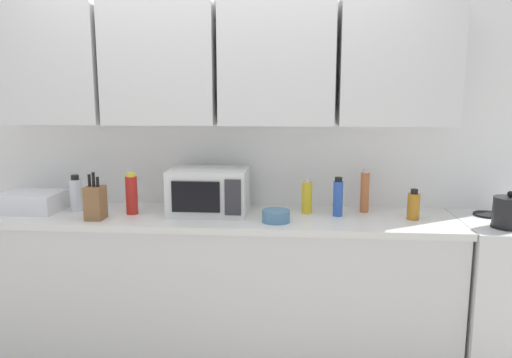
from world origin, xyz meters
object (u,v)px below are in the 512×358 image
Objects in this scene: microwave at (209,191)px; knife_block at (95,202)px; bottle_amber_vinegar at (414,206)px; bottle_clear_tall at (76,194)px; dish_rack at (30,202)px; bottle_blue_cleaner at (338,198)px; kettle at (509,211)px; bottle_red_sauce at (132,194)px; bottle_yellow_mustard at (307,197)px; bottle_spice_jar at (365,192)px; bowl_ceramic_small at (276,216)px.

microwave is 0.68m from knife_block.
knife_block is (-0.65, -0.21, -0.04)m from microwave.
knife_block is at bearing -175.38° from bottle_amber_vinegar.
microwave is 2.07× the size of bottle_clear_tall.
bottle_blue_cleaner is (1.95, 0.03, 0.06)m from dish_rack.
kettle is 2.59m from bottle_clear_tall.
knife_block is 1.10× the size of bottle_red_sauce.
bottle_red_sauce is 1.12× the size of bottle_clear_tall.
bottle_clear_tall is (-2.59, 0.19, 0.01)m from kettle.
microwave reaches higher than bottle_yellow_mustard.
bottle_red_sauce is at bearing -177.51° from bottle_blue_cleaner.
kettle is 0.82× the size of bottle_blue_cleaner.
kettle reaches higher than dish_rack.
bottle_blue_cleaner is (-0.18, -0.12, -0.02)m from bottle_spice_jar.
microwave reaches higher than kettle.
microwave reaches higher than bottle_red_sauce.
bottle_blue_cleaner is 1.31× the size of bottle_amber_vinegar.
bottle_yellow_mustard is (1.47, 0.07, -0.01)m from bottle_clear_tall.
bottle_red_sauce is at bearing 172.45° from bowl_ceramic_small.
bottle_spice_jar is at bearing 8.90° from bottle_yellow_mustard.
bottle_red_sauce reaches higher than kettle.
bottle_yellow_mustard is at bearing 11.77° from knife_block.
bottle_yellow_mustard is at bearing 4.48° from microwave.
bottle_amber_vinegar reaches higher than bowl_ceramic_small.
dish_rack is at bearing 176.82° from kettle.
bottle_yellow_mustard is (1.09, 0.12, -0.02)m from bottle_red_sauce.
dish_rack is 2.32× the size of bowl_ceramic_small.
bottle_spice_jar is (-0.75, 0.31, 0.04)m from kettle.
dish_rack is 2.06× the size of bottle_amber_vinegar.
bottle_yellow_mustard is at bearing 51.92° from bowl_ceramic_small.
kettle is at bearing -3.18° from dish_rack.
bottle_red_sauce is at bearing -179.82° from bottle_amber_vinegar.
knife_block is at bearing -43.11° from bottle_clear_tall.
bottle_yellow_mustard is 1.18× the size of bottle_amber_vinegar.
bottle_blue_cleaner is at bearing 173.55° from bottle_amber_vinegar.
bottle_blue_cleaner reaches higher than bottle_yellow_mustard.
bottle_amber_vinegar is at bearing -32.12° from bottle_spice_jar.
knife_block reaches higher than dish_rack.
bottle_yellow_mustard is 0.90× the size of bottle_blue_cleaner.
bottle_amber_vinegar is at bearing 8.76° from bowl_ceramic_small.
bottle_amber_vinegar is at bearing -1.22° from bottle_clear_tall.
bottle_clear_tall is at bearing 175.86° from kettle.
microwave is 1.68× the size of knife_block.
bottle_clear_tall is (-0.86, -0.02, -0.03)m from microwave.
bowl_ceramic_small is (-0.18, -0.24, -0.07)m from bottle_yellow_mustard.
bottle_spice_jar is (2.13, 0.15, 0.07)m from dish_rack.
knife_block is at bearing -168.23° from bottle_yellow_mustard.
microwave is (-1.73, 0.20, 0.05)m from kettle.
microwave is at bearing 156.31° from bowl_ceramic_small.
microwave is 1.99× the size of bottle_blue_cleaner.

